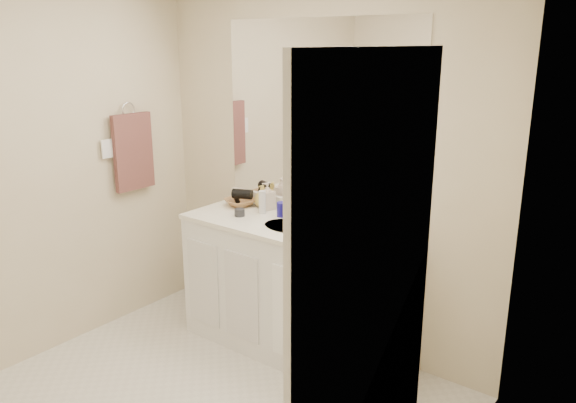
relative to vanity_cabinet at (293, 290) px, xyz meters
The scene contains 27 objects.
wall_back 0.82m from the vanity_cabinet, 90.00° to the left, with size 2.60×0.02×2.40m, color beige.
wall_left 1.83m from the vanity_cabinet, 141.75° to the right, with size 0.02×2.60×2.40m, color beige.
wall_right 1.83m from the vanity_cabinet, 38.25° to the right, with size 0.02×2.60×2.40m, color beige.
vanity_cabinet is the anchor object (origin of this frame).
countertop 0.44m from the vanity_cabinet, ahead, with size 1.52×0.57×0.03m, color white.
backsplash 0.56m from the vanity_cabinet, 90.00° to the left, with size 1.52×0.03×0.08m, color white.
sink_basin 0.44m from the vanity_cabinet, 90.00° to the right, with size 0.37×0.37×0.02m, color beige.
faucet 0.53m from the vanity_cabinet, 90.00° to the left, with size 0.02×0.02×0.11m, color silver.
mirror 1.17m from the vanity_cabinet, 90.00° to the left, with size 1.48×0.01×1.20m, color white.
blue_mug 0.54m from the vanity_cabinet, 147.50° to the left, with size 0.07×0.07×0.10m, color navy.
tan_cup 0.54m from the vanity_cabinet, 49.27° to the left, with size 0.06×0.06×0.09m, color #CABC8E.
toothbrush 0.64m from the vanity_cabinet, 47.15° to the left, with size 0.01×0.01×0.20m, color #FF4371.
mouthwash_bottle 0.60m from the vanity_cabinet, ahead, with size 0.07×0.07×0.17m, color #0C8C96.
soap_dish 0.65m from the vanity_cabinet, 20.42° to the right, with size 0.10×0.08×0.01m, color silver.
green_soap 0.66m from the vanity_cabinet, 20.42° to the right, with size 0.07×0.05×0.03m, color #8AD834.
orange_comb 0.55m from the vanity_cabinet, 40.67° to the right, with size 0.13×0.03×0.01m, color #FFAC1A.
dark_jar 0.63m from the vanity_cabinet, behind, with size 0.07×0.07×0.05m, color #26272B.
extra_white_bottle 0.63m from the vanity_cabinet, 165.42° to the left, with size 0.05×0.05×0.16m, color silver.
soap_bottle_white 0.62m from the vanity_cabinet, 135.34° to the left, with size 0.07×0.07×0.17m, color silver.
soap_bottle_cream 0.68m from the vanity_cabinet, 152.96° to the left, with size 0.09×0.09×0.19m, color beige.
soap_bottle_yellow 0.71m from the vanity_cabinet, 153.99° to the left, with size 0.12×0.12×0.15m, color gold.
wicker_basket 0.75m from the vanity_cabinet, 167.10° to the left, with size 0.21×0.21×0.05m, color olive.
hair_dryer 0.78m from the vanity_cabinet, 166.65° to the left, with size 0.07×0.07×0.14m, color black.
towel_ring 1.71m from the vanity_cabinet, 168.86° to the right, with size 0.11×0.11×0.01m, color silver.
hand_towel 1.52m from the vanity_cabinet, 168.69° to the right, with size 0.04×0.32×0.55m, color #462725.
switch_plate 1.61m from the vanity_cabinet, 160.52° to the right, with size 0.01×0.09×0.13m, color white.
door 1.94m from the vanity_cabinet, 45.81° to the right, with size 0.02×0.82×2.00m, color silver.
Camera 1 is at (2.05, -1.70, 2.01)m, focal length 35.00 mm.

